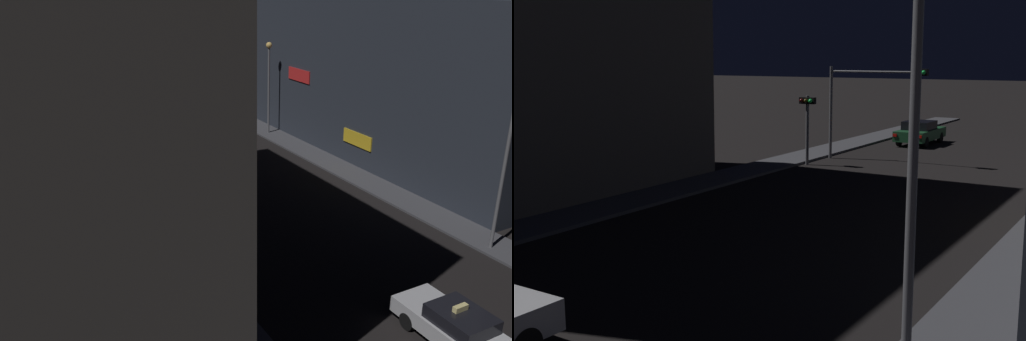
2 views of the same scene
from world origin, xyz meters
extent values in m
cube|color=#424247|center=(-6.82, 26.48, 0.06)|extent=(2.10, 56.96, 0.12)
cube|color=#1E512D|center=(-3.40, 38.09, 0.62)|extent=(1.82, 4.41, 0.60)
cube|color=black|center=(-3.40, 37.89, 1.17)|extent=(1.60, 1.99, 0.50)
cube|color=red|center=(-4.16, 35.88, 0.72)|extent=(0.24, 0.06, 0.16)
cube|color=red|center=(-2.66, 35.87, 0.72)|extent=(0.24, 0.06, 0.16)
cylinder|color=black|center=(-4.19, 39.46, 0.32)|extent=(0.22, 0.64, 0.64)
cylinder|color=black|center=(-2.59, 39.45, 0.32)|extent=(0.22, 0.64, 0.64)
cylinder|color=black|center=(-4.20, 36.73, 0.32)|extent=(0.22, 0.64, 0.64)
cylinder|color=black|center=(-2.60, 36.73, 0.32)|extent=(0.22, 0.64, 0.64)
cylinder|color=slate|center=(-5.52, 30.25, 2.37)|extent=(0.16, 0.16, 4.74)
cylinder|color=slate|center=(-3.19, 30.25, 4.49)|extent=(4.66, 0.10, 0.10)
cube|color=black|center=(-0.87, 30.25, 4.49)|extent=(0.80, 0.28, 0.32)
sphere|color=#3F0C0C|center=(-1.11, 30.08, 4.49)|extent=(0.20, 0.20, 0.20)
sphere|color=#3F2D0C|center=(-0.87, 30.08, 4.49)|extent=(0.20, 0.20, 0.20)
sphere|color=#19E54C|center=(-0.62, 30.08, 4.49)|extent=(0.20, 0.20, 0.20)
cylinder|color=slate|center=(-5.52, 27.72, 1.69)|extent=(0.16, 0.16, 3.38)
cube|color=black|center=(-5.52, 27.72, 3.13)|extent=(0.80, 0.28, 0.32)
sphere|color=#3F0C0C|center=(-5.77, 27.55, 3.13)|extent=(0.20, 0.20, 0.20)
sphere|color=#3F2D0C|center=(-5.52, 27.55, 3.13)|extent=(0.20, 0.20, 0.20)
sphere|color=#19E54C|center=(-5.28, 27.55, 3.13)|extent=(0.20, 0.20, 0.20)
cylinder|color=slate|center=(6.41, 9.02, 3.79)|extent=(0.16, 0.16, 7.34)
camera|label=1|loc=(-13.32, -4.81, 11.89)|focal=36.80mm
camera|label=2|loc=(9.74, -0.48, 5.24)|focal=46.49mm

